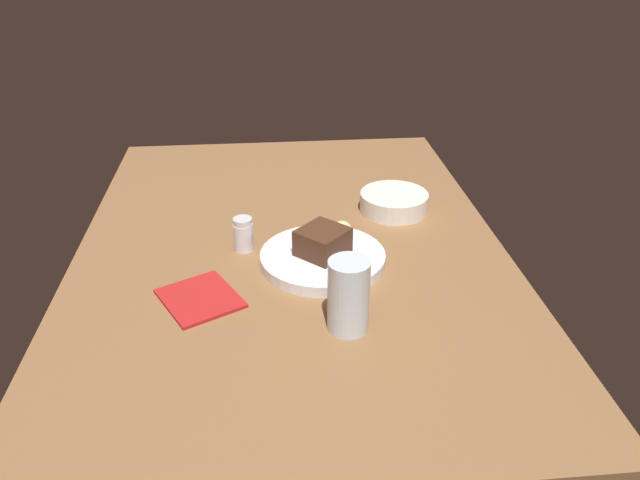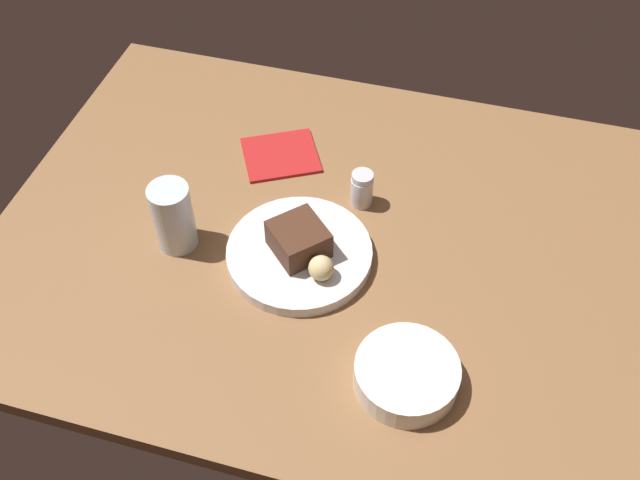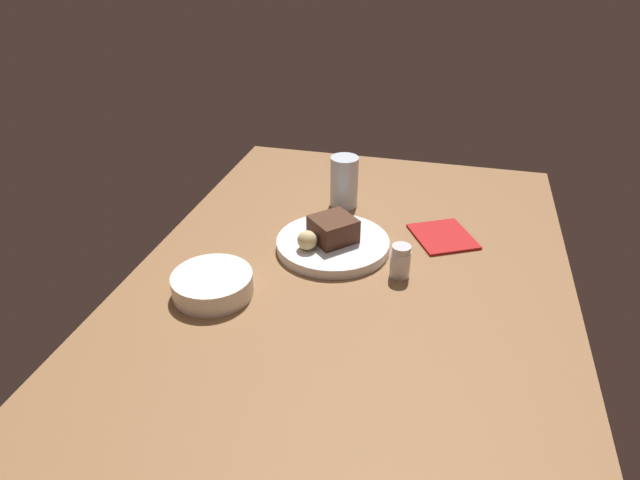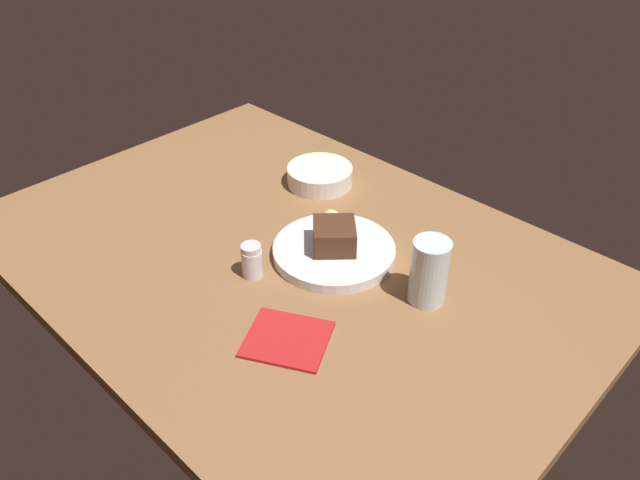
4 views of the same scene
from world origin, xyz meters
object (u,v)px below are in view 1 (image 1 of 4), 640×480
dessert_plate (323,258)px  water_glass (348,295)px  salt_shaker (243,234)px  folded_napkin (200,298)px  side_bowl (394,202)px  bread_roll (342,231)px  chocolate_cake_slice (323,242)px

dessert_plate → water_glass: bearing=-174.3°
salt_shaker → folded_napkin: bearing=156.6°
dessert_plate → side_bowl: side_bowl is taller
side_bowl → folded_napkin: (-31.34, 40.07, -1.78)cm
dessert_plate → water_glass: size_ratio=1.93×
side_bowl → bread_roll: bearing=140.1°
dessert_plate → salt_shaker: 16.49cm
bread_roll → folded_napkin: 30.70cm
salt_shaker → side_bowl: (14.32, -32.70, -1.26)cm
salt_shaker → water_glass: 32.09cm
bread_roll → salt_shaker: size_ratio=0.59×
dessert_plate → chocolate_cake_slice: bearing=154.5°
water_glass → dessert_plate: bearing=5.7°
salt_shaker → side_bowl: size_ratio=0.45×
water_glass → folded_napkin: size_ratio=0.92×
chocolate_cake_slice → salt_shaker: bearing=65.3°
folded_napkin → dessert_plate: bearing=-65.3°
dessert_plate → chocolate_cake_slice: 3.59cm
water_glass → side_bowl: bearing=-20.9°
chocolate_cake_slice → side_bowl: size_ratio=0.55×
side_bowl → water_glass: bearing=159.1°
water_glass → folded_napkin: bearing=67.3°
dessert_plate → chocolate_cake_slice: size_ratio=2.87×
chocolate_cake_slice → folded_napkin: chocolate_cake_slice is taller
chocolate_cake_slice → water_glass: 20.48cm
dessert_plate → folded_napkin: bearing=114.7°
salt_shaker → side_bowl: 35.72cm
bread_roll → salt_shaker: (1.94, 19.10, -0.81)cm
water_glass → chocolate_cake_slice: bearing=5.8°
salt_shaker → side_bowl: bearing=-66.4°
bread_roll → folded_napkin: bread_roll is taller
folded_napkin → side_bowl: bearing=-52.0°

